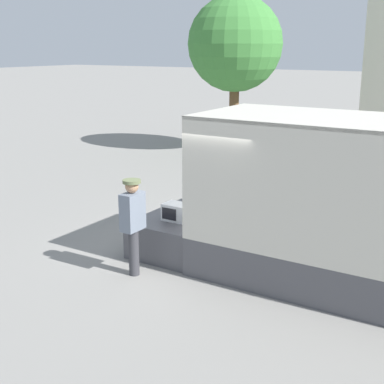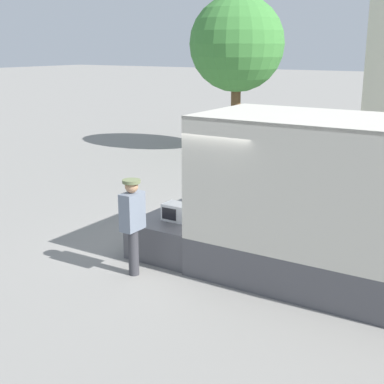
# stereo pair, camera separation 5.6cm
# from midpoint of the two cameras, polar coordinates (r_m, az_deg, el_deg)

# --- Properties ---
(ground_plane) EXTENTS (160.00, 160.00, 0.00)m
(ground_plane) POSITION_cam_midpoint_polar(r_m,az_deg,el_deg) (10.32, 2.54, -6.69)
(ground_plane) COLOR gray
(tailgate_deck) EXTENTS (1.35, 2.12, 0.69)m
(tailgate_deck) POSITION_cam_midpoint_polar(r_m,az_deg,el_deg) (10.53, -0.65, -4.23)
(tailgate_deck) COLOR #4C4C51
(tailgate_deck) RESTS_ON ground
(microwave) EXTENTS (0.48, 0.37, 0.32)m
(microwave) POSITION_cam_midpoint_polar(r_m,az_deg,el_deg) (10.06, -1.50, -2.14)
(microwave) COLOR white
(microwave) RESTS_ON tailgate_deck
(portable_generator) EXTENTS (0.63, 0.43, 0.64)m
(portable_generator) POSITION_cam_midpoint_polar(r_m,az_deg,el_deg) (10.71, 1.48, -0.59)
(portable_generator) COLOR black
(portable_generator) RESTS_ON tailgate_deck
(worker_person) EXTENTS (0.31, 0.44, 1.71)m
(worker_person) POSITION_cam_midpoint_polar(r_m,az_deg,el_deg) (9.15, -6.19, -2.70)
(worker_person) COLOR #38383D
(worker_person) RESTS_ON ground
(street_tree) EXTENTS (3.45, 3.45, 5.68)m
(street_tree) POSITION_cam_midpoint_polar(r_m,az_deg,el_deg) (20.12, 4.90, 15.42)
(street_tree) COLOR brown
(street_tree) RESTS_ON ground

